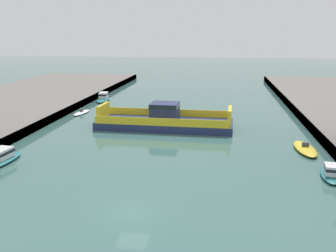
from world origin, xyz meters
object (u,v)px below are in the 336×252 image
object	(u,v)px
moored_boat_mid_left	(103,98)
moored_boat_mid_right	(305,149)
moored_boat_near_left	(82,112)
chain_ferry	(165,120)
moored_boat_near_right	(331,173)

from	to	relation	value
moored_boat_mid_left	moored_boat_mid_right	world-z (taller)	moored_boat_mid_left
moored_boat_near_left	moored_boat_mid_left	bearing A→B (deg)	90.82
moored_boat_near_left	chain_ferry	bearing A→B (deg)	-27.24
moored_boat_near_right	moored_boat_mid_right	distance (m)	8.76
moored_boat_near_right	moored_boat_mid_right	bearing A→B (deg)	94.46
chain_ferry	moored_boat_mid_left	distance (m)	27.05
chain_ferry	moored_boat_near_right	distance (m)	26.13
chain_ferry	moored_boat_mid_left	world-z (taller)	chain_ferry
moored_boat_near_left	moored_boat_mid_right	world-z (taller)	moored_boat_mid_right
chain_ferry	moored_boat_near_left	distance (m)	18.07
chain_ferry	moored_boat_mid_left	bearing A→B (deg)	126.88
moored_boat_near_left	moored_boat_near_right	world-z (taller)	moored_boat_near_right
moored_boat_near_right	moored_boat_near_left	bearing A→B (deg)	143.42
chain_ferry	moored_boat_mid_left	size ratio (longest dim) A/B	2.70
moored_boat_near_left	moored_boat_mid_left	distance (m)	13.39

